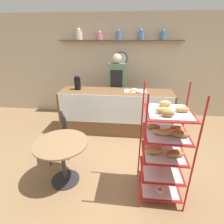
# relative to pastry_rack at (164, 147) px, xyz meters

# --- Properties ---
(ground_plane) EXTENTS (14.00, 14.00, 0.00)m
(ground_plane) POSITION_rel_pastry_rack_xyz_m (-0.79, 0.50, -0.79)
(ground_plane) COLOR olive
(back_wall) EXTENTS (10.00, 0.30, 2.70)m
(back_wall) POSITION_rel_pastry_rack_xyz_m (-0.79, 2.96, 0.58)
(back_wall) COLOR beige
(back_wall) RESTS_ON ground_plane
(display_counter) EXTENTS (2.55, 0.67, 1.00)m
(display_counter) POSITION_rel_pastry_rack_xyz_m (-0.79, 1.80, -0.29)
(display_counter) COLOR brown
(display_counter) RESTS_ON ground_plane
(pastry_rack) EXTENTS (0.60, 0.60, 1.59)m
(pastry_rack) POSITION_rel_pastry_rack_xyz_m (0.00, 0.00, 0.00)
(pastry_rack) COLOR #A51919
(pastry_rack) RESTS_ON ground_plane
(person_worker) EXTENTS (0.41, 0.23, 1.76)m
(person_worker) POSITION_rel_pastry_rack_xyz_m (-0.81, 2.29, 0.18)
(person_worker) COLOR #282833
(person_worker) RESTS_ON ground_plane
(cafe_table) EXTENTS (0.80, 0.80, 0.71)m
(cafe_table) POSITION_rel_pastry_rack_xyz_m (-1.44, 0.09, -0.25)
(cafe_table) COLOR #262628
(cafe_table) RESTS_ON ground_plane
(cafe_chair) EXTENTS (0.52, 0.52, 0.86)m
(cafe_chair) POSITION_rel_pastry_rack_xyz_m (-1.72, 0.68, -0.27)
(cafe_chair) COLOR black
(cafe_chair) RESTS_ON ground_plane
(coffee_carafe) EXTENTS (0.14, 0.14, 0.31)m
(coffee_carafe) POSITION_rel_pastry_rack_xyz_m (-1.68, 1.86, 0.36)
(coffee_carafe) COLOR black
(coffee_carafe) RESTS_ON display_counter
(donut_tray_counter) EXTENTS (0.50, 0.28, 0.05)m
(donut_tray_counter) POSITION_rel_pastry_rack_xyz_m (-0.36, 1.82, 0.22)
(donut_tray_counter) COLOR silver
(donut_tray_counter) RESTS_ON display_counter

